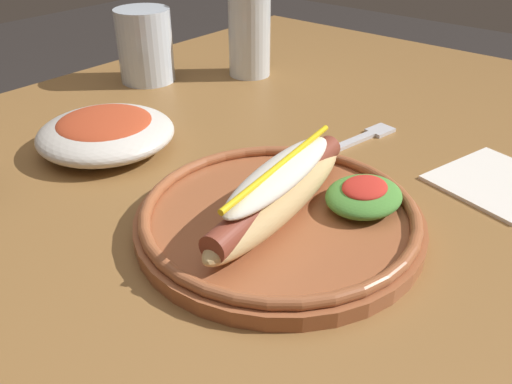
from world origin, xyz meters
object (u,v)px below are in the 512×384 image
(hot_dog_plate, at_px, (284,209))
(water_cup, at_px, (145,46))
(side_bowl, at_px, (106,131))
(napkin, at_px, (498,182))
(fork, at_px, (365,137))
(glass_bottle, at_px, (249,24))

(hot_dog_plate, xyz_separation_m, water_cup, (0.20, 0.45, 0.04))
(side_bowl, relative_size, napkin, 1.32)
(fork, xyz_separation_m, side_bowl, (-0.24, 0.24, 0.02))
(hot_dog_plate, bearing_deg, fork, 10.23)
(hot_dog_plate, distance_m, glass_bottle, 0.48)
(side_bowl, bearing_deg, napkin, -60.95)
(water_cup, relative_size, side_bowl, 0.69)
(fork, xyz_separation_m, napkin, (-0.01, -0.18, -0.00))
(side_bowl, bearing_deg, fork, -44.74)
(water_cup, bearing_deg, glass_bottle, -40.06)
(hot_dog_plate, relative_size, glass_bottle, 1.29)
(napkin, bearing_deg, water_cup, 92.37)
(fork, relative_size, side_bowl, 0.71)
(glass_bottle, bearing_deg, hot_dog_plate, -135.40)
(fork, distance_m, glass_bottle, 0.32)
(side_bowl, distance_m, napkin, 0.48)
(hot_dog_plate, relative_size, napkin, 2.20)
(hot_dog_plate, height_order, glass_bottle, glass_bottle)
(glass_bottle, bearing_deg, water_cup, 139.94)
(fork, distance_m, water_cup, 0.41)
(fork, relative_size, water_cup, 1.02)
(water_cup, xyz_separation_m, napkin, (0.02, -0.58, -0.06))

